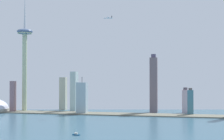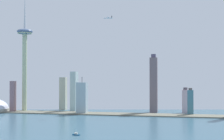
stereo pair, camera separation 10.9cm
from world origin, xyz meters
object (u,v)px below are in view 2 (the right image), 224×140
observation_tower (25,50)px  boat_0 (76,134)px  skyscraper_4 (154,84)px  skyscraper_0 (13,96)px  skyscraper_5 (185,101)px  skyscraper_1 (82,98)px  skyscraper_6 (63,93)px  skyscraper_7 (74,91)px  skyscraper_3 (190,102)px  airplane (108,18)px

observation_tower → boat_0: observation_tower is taller
boat_0 → skyscraper_4: bearing=-92.8°
skyscraper_0 → skyscraper_5: bearing=9.2°
skyscraper_1 → skyscraper_6: (-87.67, 93.04, 6.76)m
skyscraper_7 → skyscraper_3: bearing=-6.0°
observation_tower → skyscraper_5: (455.44, 57.04, -144.13)m
skyscraper_6 → airplane: (150.99, -50.54, 216.69)m
skyscraper_6 → boat_0: bearing=-67.0°
skyscraper_7 → skyscraper_4: bearing=2.6°
skyscraper_4 → skyscraper_5: bearing=1.2°
skyscraper_0 → skyscraper_5: size_ratio=1.25×
skyscraper_1 → boat_0: bearing=-74.9°
skyscraper_1 → skyscraper_3: size_ratio=1.41×
skyscraper_0 → airplane: bearing=8.6°
skyscraper_6 → skyscraper_7: 51.25m
skyscraper_4 → skyscraper_0: bearing=-169.1°
skyscraper_3 → airplane: 322.87m
observation_tower → skyscraper_1: (180.00, -22.13, -134.79)m
skyscraper_0 → skyscraper_4: skyscraper_4 is taller
observation_tower → skyscraper_5: observation_tower is taller
observation_tower → skyscraper_0: bearing=-140.7°
skyscraper_0 → skyscraper_3: bearing=3.5°
skyscraper_7 → skyscraper_0: bearing=-157.9°
skyscraper_0 → skyscraper_4: bearing=10.9°
skyscraper_7 → boat_0: (129.03, -380.26, -56.25)m
skyscraper_0 → skyscraper_6: skyscraper_6 is taller
skyscraper_6 → skyscraper_3: bearing=-9.2°
skyscraper_0 → skyscraper_6: size_ratio=0.90×
skyscraper_4 → skyscraper_7: bearing=-177.4°
airplane → skyscraper_3: bearing=172.1°
observation_tower → airplane: size_ratio=14.36×
observation_tower → skyscraper_5: size_ratio=5.01×
skyscraper_7 → airplane: 235.79m
skyscraper_1 → boat_0: skyscraper_1 is taller
skyscraper_4 → observation_tower: bearing=-171.5°
skyscraper_0 → airplane: airplane is taller
observation_tower → skyscraper_5: bearing=7.1°
skyscraper_6 → boat_0: size_ratio=7.23×
skyscraper_5 → airplane: bearing=-170.2°
airplane → skyscraper_4: bearing=-169.6°
skyscraper_0 → skyscraper_7: 173.87m
skyscraper_3 → skyscraper_7: 334.31m
skyscraper_6 → airplane: size_ratio=4.01×
skyscraper_1 → skyscraper_4: size_ratio=0.61×
airplane → skyscraper_1: bearing=28.6°
skyscraper_1 → airplane: bearing=33.9°
skyscraper_6 → skyscraper_7: skyscraper_7 is taller
observation_tower → skyscraper_3: size_ratio=5.00×
skyscraper_0 → boat_0: bearing=-47.4°
skyscraper_3 → skyscraper_5: skyscraper_3 is taller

